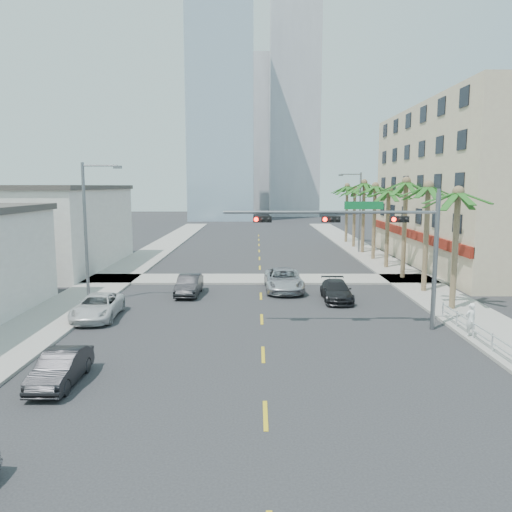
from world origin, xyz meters
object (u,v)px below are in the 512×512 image
at_px(car_lane_center, 284,280).
at_px(pedestrian, 471,320).
at_px(car_lane_right, 336,291).
at_px(traffic_signal_mast, 375,234).
at_px(car_parked_far, 98,307).
at_px(car_lane_left, 189,285).
at_px(car_parked_mid, 61,368).

relative_size(car_lane_center, pedestrian, 3.42).
bearing_deg(car_lane_right, traffic_signal_mast, -82.21).
bearing_deg(pedestrian, traffic_signal_mast, -37.36).
distance_m(car_parked_far, car_lane_left, 7.61).
bearing_deg(car_lane_left, pedestrian, -31.93).
bearing_deg(car_lane_right, car_parked_mid, -131.23).
xyz_separation_m(car_parked_far, car_lane_right, (14.39, 4.50, -0.02)).
height_order(car_parked_mid, car_parked_far, car_parked_far).
xyz_separation_m(traffic_signal_mast, car_lane_right, (-0.80, 6.75, -4.40)).
bearing_deg(pedestrian, car_parked_far, -28.99).
distance_m(car_parked_mid, car_lane_center, 19.61).
height_order(traffic_signal_mast, car_lane_right, traffic_signal_mast).
bearing_deg(car_parked_far, car_parked_mid, -83.30).
xyz_separation_m(car_lane_center, pedestrian, (8.64, -11.46, 0.19)).
xyz_separation_m(car_lane_center, car_lane_right, (3.33, -3.11, -0.14)).
bearing_deg(car_lane_right, pedestrian, -56.45).
relative_size(traffic_signal_mast, car_lane_center, 1.95).
xyz_separation_m(car_lane_right, pedestrian, (5.31, -8.34, 0.33)).
xyz_separation_m(traffic_signal_mast, car_parked_mid, (-13.58, -7.31, -4.42)).
bearing_deg(car_parked_far, traffic_signal_mast, -11.23).
distance_m(car_lane_left, car_lane_center, 6.81).
bearing_deg(car_parked_mid, car_lane_right, 47.51).
xyz_separation_m(traffic_signal_mast, car_parked_far, (-15.18, 2.25, -4.38)).
distance_m(traffic_signal_mast, car_parked_far, 15.96).
bearing_deg(pedestrian, car_lane_right, -75.47).
height_order(traffic_signal_mast, car_parked_mid, traffic_signal_mast).
xyz_separation_m(car_lane_left, pedestrian, (15.30, -10.06, 0.29)).
relative_size(car_lane_left, pedestrian, 2.54).
distance_m(traffic_signal_mast, car_lane_center, 11.51).
bearing_deg(traffic_signal_mast, car_lane_center, 112.69).
bearing_deg(car_lane_left, traffic_signal_mast, -36.74).
bearing_deg(car_parked_mid, car_lane_left, 79.73).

